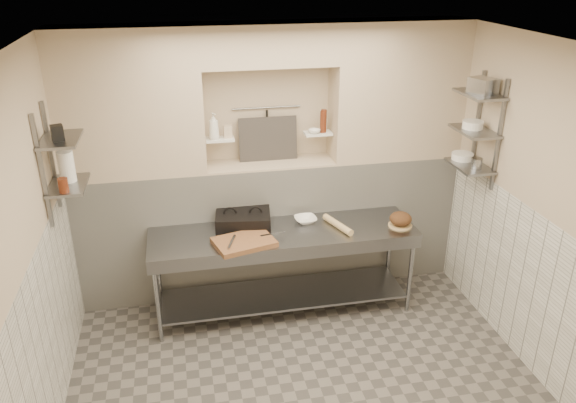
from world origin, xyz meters
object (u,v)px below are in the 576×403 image
object	(u,v)px
prep_table	(284,255)
bowl_alcove	(314,131)
bottle_soap	(214,126)
jug_left	(67,167)
rolling_pin	(338,225)
panini_press	(243,220)
bread_loaf	(401,219)
cutting_board	(244,242)
mixing_bowl	(306,220)

from	to	relation	value
prep_table	bowl_alcove	xyz separation A→B (m)	(0.43, 0.54, 1.09)
bottle_soap	jug_left	xyz separation A→B (m)	(-1.29, -0.61, -0.10)
rolling_pin	bowl_alcove	xyz separation A→B (m)	(-0.12, 0.55, 0.80)
jug_left	panini_press	bearing A→B (deg)	10.61
panini_press	bread_loaf	bearing A→B (deg)	-3.88
prep_table	cutting_board	xyz separation A→B (m)	(-0.41, -0.17, 0.28)
cutting_board	bowl_alcove	xyz separation A→B (m)	(0.84, 0.71, 0.81)
bread_loaf	jug_left	size ratio (longest dim) A/B	0.83
panini_press	bowl_alcove	world-z (taller)	bowl_alcove
cutting_board	bowl_alcove	size ratio (longest dim) A/B	4.36
cutting_board	bread_loaf	xyz separation A→B (m)	(1.57, 0.07, 0.06)
bottle_soap	jug_left	bearing A→B (deg)	-154.57
panini_press	bowl_alcove	distance (m)	1.15
cutting_board	bread_loaf	bearing A→B (deg)	2.73
bottle_soap	jug_left	size ratio (longest dim) A/B	0.99
panini_press	rolling_pin	bearing A→B (deg)	-6.11
panini_press	bread_loaf	distance (m)	1.56
bottle_soap	bowl_alcove	bearing A→B (deg)	0.12
panini_press	cutting_board	size ratio (longest dim) A/B	1.07
mixing_bowl	bottle_soap	world-z (taller)	bottle_soap
mixing_bowl	panini_press	bearing A→B (deg)	176.79
bottle_soap	bowl_alcove	distance (m)	1.02
mixing_bowl	cutting_board	bearing A→B (deg)	-152.60
mixing_bowl	rolling_pin	distance (m)	0.34
cutting_board	jug_left	size ratio (longest dim) A/B	2.04
bread_loaf	bowl_alcove	bearing A→B (deg)	138.97
jug_left	prep_table	bearing A→B (deg)	2.26
panini_press	prep_table	bearing A→B (deg)	-21.99
bread_loaf	jug_left	distance (m)	3.12
cutting_board	bowl_alcove	distance (m)	1.36
prep_table	bowl_alcove	distance (m)	1.29
panini_press	cutting_board	distance (m)	0.39
prep_table	panini_press	size ratio (longest dim) A/B	4.51
bread_loaf	bottle_soap	distance (m)	2.05
cutting_board	bowl_alcove	world-z (taller)	bowl_alcove
bread_loaf	panini_press	bearing A→B (deg)	168.65
bread_loaf	bowl_alcove	distance (m)	1.23
prep_table	bread_loaf	distance (m)	1.21
mixing_bowl	bottle_soap	bearing A→B (deg)	156.59
panini_press	bottle_soap	xyz separation A→B (m)	(-0.22, 0.33, 0.87)
panini_press	rolling_pin	size ratio (longest dim) A/B	1.33
prep_table	mixing_bowl	bearing A→B (deg)	33.64
rolling_pin	mixing_bowl	bearing A→B (deg)	146.91
bottle_soap	bread_loaf	bearing A→B (deg)	-20.05
panini_press	bread_loaf	size ratio (longest dim) A/B	2.63
prep_table	bread_loaf	bearing A→B (deg)	-4.89
rolling_pin	jug_left	size ratio (longest dim) A/B	1.64
prep_table	mixing_bowl	world-z (taller)	mixing_bowl
rolling_pin	bread_loaf	xyz separation A→B (m)	(0.62, -0.09, 0.05)
mixing_bowl	jug_left	bearing A→B (deg)	-173.40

